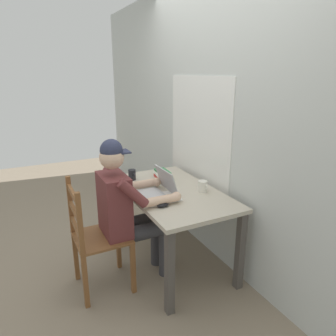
{
  "coord_description": "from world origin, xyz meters",
  "views": [
    {
      "loc": [
        2.28,
        -1.18,
        1.74
      ],
      "look_at": [
        0.02,
        -0.05,
        0.95
      ],
      "focal_mm": 33.04,
      "sensor_mm": 36.0,
      "label": 1
    }
  ],
  "objects": [
    {
      "name": "book_stack_main",
      "position": [
        -0.34,
        0.06,
        0.77
      ],
      "size": [
        0.21,
        0.14,
        0.08
      ],
      "color": "#BC332D",
      "rests_on": "desk"
    },
    {
      "name": "back_wall",
      "position": [
        -0.0,
        0.45,
        1.3
      ],
      "size": [
        6.0,
        0.08,
        2.6
      ],
      "color": "beige",
      "rests_on": "ground"
    },
    {
      "name": "paper_pile_near_laptop",
      "position": [
        0.13,
        -0.12,
        0.73
      ],
      "size": [
        0.23,
        0.19,
        0.01
      ],
      "primitive_type": "cube",
      "rotation": [
        0.0,
        0.0,
        -0.01
      ],
      "color": "white",
      "rests_on": "desk"
    },
    {
      "name": "coffee_mug_dark",
      "position": [
        -0.42,
        -0.22,
        0.78
      ],
      "size": [
        0.11,
        0.07,
        0.1
      ],
      "color": "black",
      "rests_on": "desk"
    },
    {
      "name": "ground_plane",
      "position": [
        0.0,
        0.0,
        0.0
      ],
      "size": [
        8.0,
        8.0,
        0.0
      ],
      "primitive_type": "plane",
      "color": "gray"
    },
    {
      "name": "wooden_chair",
      "position": [
        0.06,
        -0.73,
        0.47
      ],
      "size": [
        0.42,
        0.42,
        0.95
      ],
      "color": "brown",
      "rests_on": "ground"
    },
    {
      "name": "coffee_mug_white",
      "position": [
        0.15,
        0.23,
        0.77
      ],
      "size": [
        0.12,
        0.08,
        0.1
      ],
      "color": "silver",
      "rests_on": "desk"
    },
    {
      "name": "computer_mouse",
      "position": [
        0.28,
        -0.23,
        0.74
      ],
      "size": [
        0.06,
        0.1,
        0.03
      ],
      "primitive_type": "ellipsoid",
      "color": "black",
      "rests_on": "desk"
    },
    {
      "name": "laptop",
      "position": [
        0.05,
        -0.17,
        0.78
      ],
      "size": [
        0.33,
        0.3,
        0.23
      ],
      "color": "#ADAFB2",
      "rests_on": "desk"
    },
    {
      "name": "desk",
      "position": [
        0.0,
        0.0,
        0.62
      ],
      "size": [
        1.27,
        0.74,
        0.73
      ],
      "color": "#BCB29E",
      "rests_on": "ground"
    },
    {
      "name": "seated_person",
      "position": [
        0.06,
        -0.44,
        0.69
      ],
      "size": [
        0.5,
        0.6,
        1.25
      ],
      "color": "brown",
      "rests_on": "ground"
    }
  ]
}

